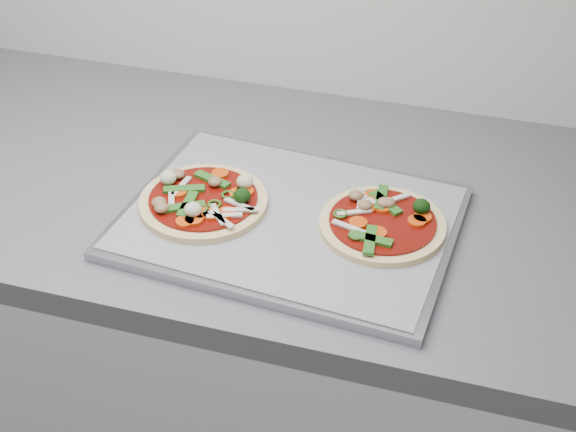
# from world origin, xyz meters

# --- Properties ---
(base_cabinet) EXTENTS (3.60, 0.60, 0.86)m
(base_cabinet) POSITION_xyz_m (0.00, 1.30, 0.43)
(base_cabinet) COLOR silver
(base_cabinet) RESTS_ON ground
(countertop) EXTENTS (3.60, 0.60, 0.04)m
(countertop) POSITION_xyz_m (0.00, 1.30, 0.88)
(countertop) COLOR slate
(countertop) RESTS_ON base_cabinet
(baking_tray) EXTENTS (0.47, 0.36, 0.01)m
(baking_tray) POSITION_xyz_m (0.39, 1.22, 0.91)
(baking_tray) COLOR #95969B
(baking_tray) RESTS_ON countertop
(parchment) EXTENTS (0.45, 0.35, 0.00)m
(parchment) POSITION_xyz_m (0.39, 1.22, 0.92)
(parchment) COLOR gray
(parchment) RESTS_ON baking_tray
(pizza_left) EXTENTS (0.22, 0.22, 0.03)m
(pizza_left) POSITION_xyz_m (0.27, 1.21, 0.93)
(pizza_left) COLOR #E0C587
(pizza_left) RESTS_ON parchment
(pizza_right) EXTENTS (0.18, 0.18, 0.03)m
(pizza_right) POSITION_xyz_m (0.52, 1.23, 0.92)
(pizza_right) COLOR #E0C587
(pizza_right) RESTS_ON parchment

